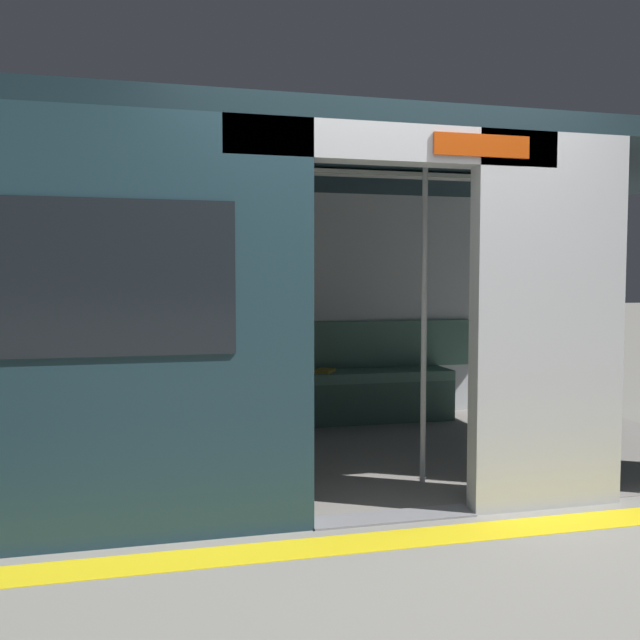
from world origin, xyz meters
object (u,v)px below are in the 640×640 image
at_px(person_seated, 280,351).
at_px(book, 325,371).
at_px(train_car, 327,253).
at_px(bench_seat, 303,385).
at_px(handbag, 238,366).
at_px(grab_pole_door, 303,323).
at_px(grab_pole_far, 424,320).

xyz_separation_m(person_seated, book, (-0.43, -0.07, -0.20)).
distance_m(train_car, book, 1.57).
bearing_deg(bench_seat, handbag, -2.66).
height_order(handbag, book, handbag).
distance_m(person_seated, handbag, 0.40).
height_order(train_car, grab_pole_door, train_car).
distance_m(bench_seat, handbag, 0.62).
height_order(bench_seat, person_seated, person_seated).
bearing_deg(grab_pole_door, book, -107.46).
relative_size(bench_seat, book, 12.94).
height_order(train_car, book, train_car).
distance_m(person_seated, grab_pole_far, 1.95).
distance_m(bench_seat, grab_pole_door, 2.09).
xyz_separation_m(handbag, book, (-0.80, 0.00, -0.07)).
bearing_deg(handbag, grab_pole_far, 117.71).
relative_size(train_car, person_seated, 5.32).
bearing_deg(person_seated, book, -170.22).
bearing_deg(handbag, book, 179.65).
relative_size(train_car, grab_pole_far, 3.01).
bearing_deg(book, grab_pole_door, 105.13).
bearing_deg(person_seated, grab_pole_door, 84.36).
height_order(bench_seat, grab_pole_door, grab_pole_door).
distance_m(book, grab_pole_far, 1.98).
bearing_deg(train_car, person_seated, -81.41).
xyz_separation_m(handbag, grab_pole_door, (-0.18, 1.95, 0.50)).
relative_size(person_seated, grab_pole_door, 0.57).
relative_size(person_seated, book, 5.47).
height_order(person_seated, handbag, person_seated).
xyz_separation_m(train_car, person_seated, (0.16, -1.08, -0.83)).
height_order(person_seated, grab_pole_far, grab_pole_far).
bearing_deg(grab_pole_door, train_car, -113.63).
relative_size(bench_seat, person_seated, 2.37).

